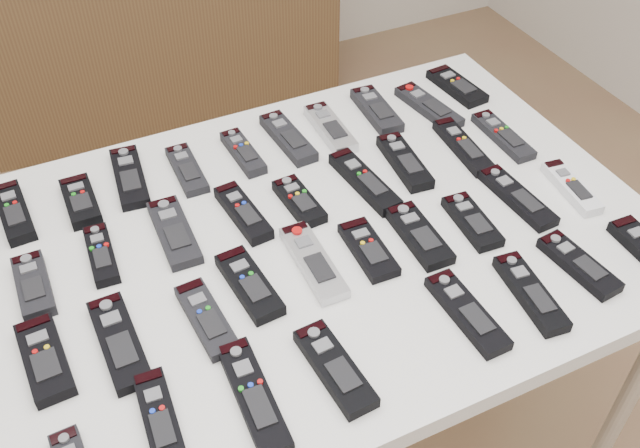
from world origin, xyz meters
name	(u,v)px	position (x,y,z in m)	size (l,w,h in m)	color
table	(320,253)	(0.12, 0.10, 0.72)	(1.25, 0.88, 0.78)	white
sideboard	(157,37)	(0.22, 1.78, 0.35)	(1.38, 0.38, 0.69)	#533721
remote_0	(14,213)	(-0.40, 0.39, 0.79)	(0.05, 0.17, 0.02)	black
remote_1	(81,201)	(-0.27, 0.37, 0.79)	(0.06, 0.14, 0.02)	black
remote_2	(130,177)	(-0.17, 0.40, 0.79)	(0.06, 0.19, 0.02)	black
remote_3	(187,170)	(-0.05, 0.38, 0.79)	(0.05, 0.16, 0.02)	black
remote_4	(243,153)	(0.07, 0.38, 0.79)	(0.04, 0.15, 0.02)	black
remote_5	(288,138)	(0.18, 0.38, 0.79)	(0.05, 0.18, 0.02)	black
remote_6	(330,129)	(0.28, 0.38, 0.79)	(0.05, 0.18, 0.02)	#B7B7BC
remote_7	(376,110)	(0.40, 0.40, 0.79)	(0.06, 0.17, 0.02)	black
remote_8	(429,107)	(0.52, 0.36, 0.79)	(0.05, 0.19, 0.02)	black
remote_9	(457,86)	(0.63, 0.40, 0.79)	(0.06, 0.16, 0.02)	black
remote_10	(33,286)	(-0.39, 0.18, 0.79)	(0.05, 0.15, 0.02)	black
remote_11	(101,255)	(-0.27, 0.21, 0.79)	(0.04, 0.15, 0.02)	black
remote_12	(174,232)	(-0.13, 0.21, 0.79)	(0.06, 0.18, 0.02)	black
remote_13	(243,213)	(0.00, 0.20, 0.79)	(0.05, 0.17, 0.02)	black
remote_14	(299,201)	(0.11, 0.18, 0.79)	(0.05, 0.14, 0.02)	black
remote_15	(364,181)	(0.26, 0.18, 0.79)	(0.05, 0.20, 0.02)	black
remote_16	(404,162)	(0.36, 0.20, 0.79)	(0.05, 0.18, 0.02)	black
remote_17	(463,146)	(0.51, 0.20, 0.79)	(0.05, 0.19, 0.02)	black
remote_18	(503,136)	(0.61, 0.19, 0.79)	(0.05, 0.18, 0.02)	black
remote_19	(45,359)	(-0.40, 0.01, 0.79)	(0.06, 0.16, 0.02)	black
remote_20	(119,342)	(-0.29, 0.00, 0.79)	(0.06, 0.19, 0.02)	black
remote_21	(207,319)	(-0.15, -0.02, 0.79)	(0.05, 0.17, 0.02)	black
remote_22	(249,284)	(-0.05, 0.02, 0.79)	(0.06, 0.17, 0.02)	black
remote_23	(313,262)	(0.07, 0.02, 0.79)	(0.05, 0.19, 0.02)	#B7B7BC
remote_24	(368,249)	(0.17, 0.01, 0.79)	(0.06, 0.15, 0.02)	black
remote_25	(419,235)	(0.28, 0.00, 0.79)	(0.06, 0.17, 0.02)	black
remote_26	(472,221)	(0.39, -0.01, 0.79)	(0.05, 0.15, 0.02)	black
remote_27	(517,197)	(0.51, 0.01, 0.79)	(0.05, 0.19, 0.02)	black
remote_28	(571,187)	(0.63, -0.01, 0.79)	(0.04, 0.16, 0.02)	silver
remote_30	(160,420)	(-0.27, -0.17, 0.79)	(0.05, 0.17, 0.02)	black
remote_31	(253,396)	(-0.13, -0.19, 0.79)	(0.05, 0.21, 0.02)	black
remote_32	(335,368)	(0.00, -0.20, 0.79)	(0.06, 0.18, 0.02)	black
remote_33	(467,312)	(0.25, -0.19, 0.79)	(0.05, 0.18, 0.02)	black
remote_34	(530,293)	(0.37, -0.21, 0.79)	(0.05, 0.18, 0.02)	black
remote_35	(579,265)	(0.50, -0.19, 0.79)	(0.05, 0.16, 0.02)	black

